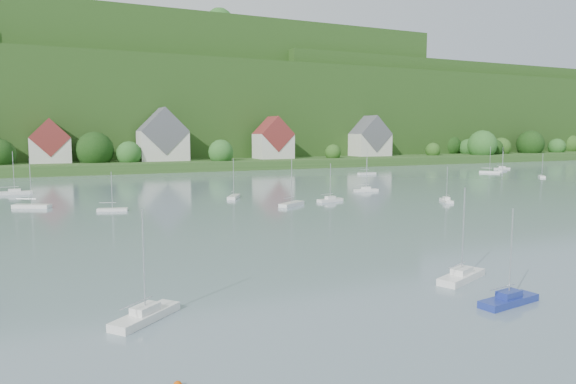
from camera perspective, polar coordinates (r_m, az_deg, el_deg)
The scene contains 11 objects.
far_shore_strip at distance 195.18m, azimuth -15.54°, elevation 3.01°, with size 600.00×60.00×3.00m, color #2C511E.
forested_ridge at distance 263.06m, azimuth -18.00°, elevation 8.42°, with size 620.00×181.22×69.89m.
village_building_1 at distance 181.46m, azimuth -24.47°, elevation 4.72°, with size 12.00×9.36×14.00m.
village_building_2 at distance 183.95m, azimuth -13.48°, elevation 5.61°, with size 16.00×11.44×18.00m.
village_building_3 at distance 193.88m, azimuth -1.63°, elevation 5.56°, with size 13.00×10.40×15.50m.
village_building_4 at distance 218.81m, azimuth 8.92°, elevation 5.63°, with size 15.00×10.40×16.50m.
near_sailboat_1 at distance 41.90m, azimuth 22.88°, elevation -10.67°, with size 5.35×2.17×7.02m.
near_sailboat_3 at distance 47.04m, azimuth 18.36°, elevation -8.60°, with size 6.00×3.73×7.86m.
near_sailboat_6 at distance 36.86m, azimuth -15.25°, elevation -12.71°, with size 5.19×4.76×7.44m.
mooring_buoy_3 at distance 47.74m, azimuth 18.97°, elevation -8.93°, with size 0.49×0.49×0.49m, color #E15505.
far_sailboat_cluster at distance 116.66m, azimuth -4.89°, elevation 0.51°, with size 200.40×66.80×8.71m.
Camera 1 is at (-30.78, 7.57, 12.36)m, focal length 32.68 mm.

